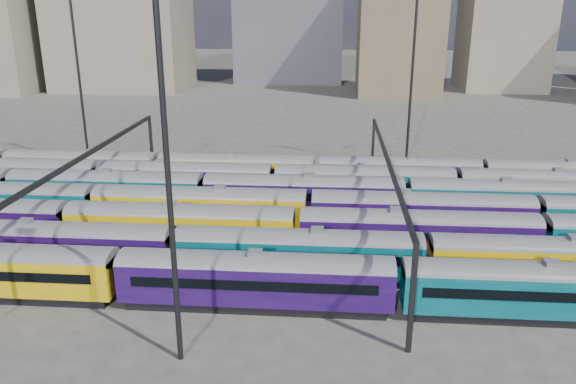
# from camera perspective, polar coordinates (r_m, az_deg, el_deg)

# --- Properties ---
(ground) EXTENTS (500.00, 500.00, 0.00)m
(ground) POSITION_cam_1_polar(r_m,az_deg,el_deg) (57.44, -0.32, -4.14)
(ground) COLOR #3D3733
(ground) RESTS_ON ground
(rake_0) EXTENTS (148.82, 3.11, 5.24)m
(rake_0) POSITION_cam_1_polar(r_m,az_deg,el_deg) (42.84, -3.32, -8.37)
(rake_0) COLOR black
(rake_0) RESTS_ON ground
(rake_1) EXTENTS (126.31, 3.08, 5.19)m
(rake_1) POSITION_cam_1_polar(r_m,az_deg,el_deg) (48.81, -11.52, -5.28)
(rake_1) COLOR black
(rake_1) RESTS_ON ground
(rake_2) EXTENTS (152.37, 3.18, 5.37)m
(rake_2) POSITION_cam_1_polar(r_m,az_deg,el_deg) (53.40, -10.84, -3.02)
(rake_2) COLOR black
(rake_2) RESTS_ON ground
(rake_3) EXTENTS (110.21, 3.23, 5.44)m
(rake_3) POSITION_cam_1_polar(r_m,az_deg,el_deg) (57.75, -8.91, -1.21)
(rake_3) COLOR black
(rake_3) RESTS_ON ground
(rake_4) EXTENTS (109.84, 3.22, 5.43)m
(rake_4) POSITION_cam_1_polar(r_m,az_deg,el_deg) (61.02, 1.59, 0.09)
(rake_4) COLOR black
(rake_4) RESTS_ON ground
(rake_5) EXTENTS (105.34, 3.09, 5.20)m
(rake_5) POSITION_cam_1_polar(r_m,az_deg,el_deg) (65.86, 7.71, 1.21)
(rake_5) COLOR black
(rake_5) RESTS_ON ground
(rake_6) EXTENTS (121.42, 2.96, 4.98)m
(rake_6) POSITION_cam_1_polar(r_m,az_deg,el_deg) (73.95, -13.01, 2.72)
(rake_6) COLOR black
(rake_6) RESTS_ON ground
(gantry_1) EXTENTS (0.35, 40.35, 8.03)m
(gantry_1) POSITION_cam_1_polar(r_m,az_deg,el_deg) (60.23, -19.68, 2.66)
(gantry_1) COLOR black
(gantry_1) RESTS_ON ground
(gantry_2) EXTENTS (0.35, 40.35, 8.03)m
(gantry_2) POSITION_cam_1_polar(r_m,az_deg,el_deg) (55.28, 10.06, 2.12)
(gantry_2) COLOR black
(gantry_2) RESTS_ON ground
(mast_1) EXTENTS (1.40, 0.50, 25.60)m
(mast_1) POSITION_cam_1_polar(r_m,az_deg,el_deg) (82.83, -20.56, 11.70)
(mast_1) COLOR black
(mast_1) RESTS_ON ground
(mast_2) EXTENTS (1.40, 0.50, 25.60)m
(mast_2) POSITION_cam_1_polar(r_m,az_deg,el_deg) (33.28, -12.26, 3.97)
(mast_2) COLOR black
(mast_2) RESTS_ON ground
(mast_3) EXTENTS (1.40, 0.50, 25.60)m
(mast_3) POSITION_cam_1_polar(r_m,az_deg,el_deg) (77.98, 12.53, 12.06)
(mast_3) COLOR black
(mast_3) RESTS_ON ground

